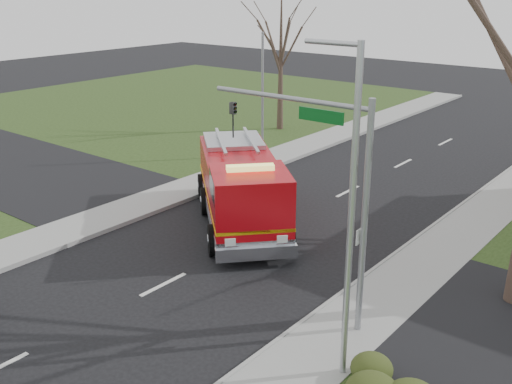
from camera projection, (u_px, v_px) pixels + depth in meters
The scene contains 8 objects.
ground at pixel (163, 285), 19.95m from camera, with size 120.00×120.00×0.00m, color black.
sidewalk_right at pixel (320, 351), 16.26m from camera, with size 2.40×80.00×0.15m, color gray.
sidewalk_left at pixel (55, 236), 23.58m from camera, with size 2.40×80.00×0.15m, color gray.
bare_tree_left at pixel (281, 46), 38.70m from camera, with size 4.50×4.50×9.00m.
traffic_signal_mast at pixel (325, 169), 16.41m from camera, with size 5.29×0.18×6.80m.
streetlight_pole at pixel (349, 210), 13.85m from camera, with size 1.48×0.16×8.40m.
utility_pole_far at pixel (262, 97), 33.09m from camera, with size 0.14×0.14×7.00m, color gray.
fire_engine at pixel (241, 190), 24.39m from camera, with size 8.06×7.74×3.37m.
Camera 1 is at (13.53, -11.93, 9.56)m, focal length 42.00 mm.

